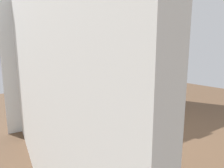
{
  "coord_description": "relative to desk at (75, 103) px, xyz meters",
  "views": [
    {
      "loc": [
        -2.51,
        -2.26,
        1.55
      ],
      "look_at": [
        -0.45,
        1.1,
        0.9
      ],
      "focal_mm": 29.08,
      "sensor_mm": 36.0,
      "label": 1
    }
  ],
  "objects": [
    {
      "name": "ground_plane",
      "position": [
        1.24,
        -1.32,
        -0.53
      ],
      "size": [
        12.0,
        12.0,
        0.0
      ],
      "primitive_type": "plane",
      "color": "brown"
    },
    {
      "name": "wall_back_white",
      "position": [
        1.24,
        0.38,
        0.77
      ],
      "size": [
        5.0,
        0.1,
        2.6
      ],
      "primitive_type": "cube",
      "color": "silver",
      "rests_on": "ground"
    },
    {
      "name": "wall_left_brick",
      "position": [
        -0.96,
        -1.32,
        0.77
      ],
      "size": [
        0.1,
        4.0,
        2.6
      ],
      "primitive_type": "cube",
      "color": "silver",
      "rests_on": "ground"
    },
    {
      "name": "desk",
      "position": [
        0.0,
        0.0,
        0.0
      ],
      "size": [
        1.19,
        0.62,
        0.75
      ],
      "color": "beige",
      "rests_on": "ground"
    },
    {
      "name": "desk_lamp",
      "position": [
        -0.23,
        0.04,
        0.46
      ],
      "size": [
        0.14,
        0.12,
        0.35
      ],
      "color": "black",
      "rests_on": "desk"
    },
    {
      "name": "spray_bottle",
      "position": [
        0.43,
        -0.14,
        0.32
      ],
      "size": [
        0.06,
        0.06,
        0.25
      ],
      "color": "yellow",
      "rests_on": "desk"
    },
    {
      "name": "coffee_mug",
      "position": [
        -0.09,
        -0.16,
        0.27
      ],
      "size": [
        0.08,
        0.08,
        0.09
      ],
      "primitive_type": "cylinder",
      "color": "#264C99",
      "rests_on": "desk"
    },
    {
      "name": "refrigerator",
      "position": [
        1.07,
        -0.0,
        0.35
      ],
      "size": [
        0.62,
        0.65,
        1.75
      ],
      "color": "beige",
      "rests_on": "ground"
    },
    {
      "name": "microwave",
      "position": [
        1.07,
        -0.02,
        1.36
      ],
      "size": [
        0.46,
        0.35,
        0.26
      ],
      "color": "black",
      "rests_on": "refrigerator"
    },
    {
      "name": "oven_range",
      "position": [
        1.76,
        0.01,
        -0.06
      ],
      "size": [
        0.62,
        0.61,
        1.1
      ],
      "color": "beige",
      "rests_on": "ground"
    },
    {
      "name": "leaning_mirror",
      "position": [
        2.51,
        0.27,
        0.17
      ],
      "size": [
        0.44,
        0.03,
        1.4
      ],
      "color": "#C6B793",
      "rests_on": "ground"
    }
  ]
}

